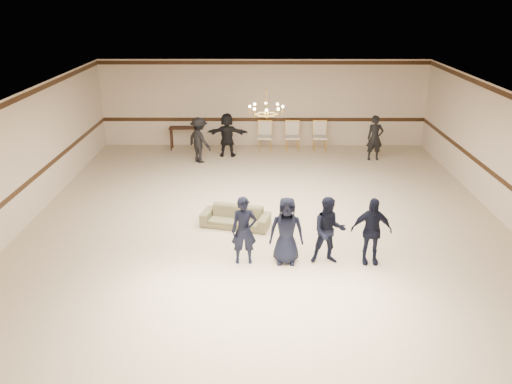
# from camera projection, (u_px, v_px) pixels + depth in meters

# --- Properties ---
(room) EXTENTS (12.01, 14.01, 3.21)m
(room) POSITION_uv_depth(u_px,v_px,m) (266.00, 162.00, 12.69)
(room) COLOR beige
(room) RESTS_ON ground
(chair_rail) EXTENTS (12.00, 0.02, 0.14)m
(chair_rail) POSITION_uv_depth(u_px,v_px,m) (264.00, 119.00, 19.42)
(chair_rail) COLOR #352010
(chair_rail) RESTS_ON wall_back
(crown_molding) EXTENTS (12.00, 0.02, 0.14)m
(crown_molding) POSITION_uv_depth(u_px,v_px,m) (264.00, 63.00, 18.66)
(crown_molding) COLOR #352010
(crown_molding) RESTS_ON wall_back
(chandelier) EXTENTS (0.94, 0.94, 0.89)m
(chandelier) POSITION_uv_depth(u_px,v_px,m) (266.00, 102.00, 13.16)
(chandelier) COLOR gold
(chandelier) RESTS_ON ceiling
(boy_a) EXTENTS (0.57, 0.39, 1.50)m
(boy_a) POSITION_uv_depth(u_px,v_px,m) (244.00, 231.00, 11.03)
(boy_a) COLOR black
(boy_a) RESTS_ON floor
(boy_b) EXTENTS (0.75, 0.50, 1.50)m
(boy_b) POSITION_uv_depth(u_px,v_px,m) (286.00, 231.00, 11.03)
(boy_b) COLOR black
(boy_b) RESTS_ON floor
(boy_c) EXTENTS (0.74, 0.58, 1.50)m
(boy_c) POSITION_uv_depth(u_px,v_px,m) (329.00, 231.00, 11.03)
(boy_c) COLOR black
(boy_c) RESTS_ON floor
(boy_d) EXTENTS (0.88, 0.38, 1.50)m
(boy_d) POSITION_uv_depth(u_px,v_px,m) (371.00, 231.00, 11.02)
(boy_d) COLOR black
(boy_d) RESTS_ON floor
(settee) EXTENTS (1.80, 1.05, 0.49)m
(settee) POSITION_uv_depth(u_px,v_px,m) (236.00, 217.00, 12.92)
(settee) COLOR #6A6447
(settee) RESTS_ON floor
(adult_left) EXTENTS (1.12, 1.11, 1.55)m
(adult_left) POSITION_uv_depth(u_px,v_px,m) (199.00, 140.00, 17.57)
(adult_left) COLOR black
(adult_left) RESTS_ON floor
(adult_mid) EXTENTS (1.46, 0.53, 1.55)m
(adult_mid) POSITION_uv_depth(u_px,v_px,m) (227.00, 135.00, 18.22)
(adult_mid) COLOR black
(adult_mid) RESTS_ON floor
(adult_right) EXTENTS (0.59, 0.41, 1.55)m
(adult_right) POSITION_uv_depth(u_px,v_px,m) (375.00, 138.00, 17.83)
(adult_right) COLOR black
(adult_right) RESTS_ON floor
(banquet_chair_left) EXTENTS (0.55, 0.55, 1.06)m
(banquet_chair_left) POSITION_uv_depth(u_px,v_px,m) (265.00, 137.00, 18.92)
(banquet_chair_left) COLOR beige
(banquet_chair_left) RESTS_ON floor
(banquet_chair_mid) EXTENTS (0.54, 0.54, 1.06)m
(banquet_chair_mid) POSITION_uv_depth(u_px,v_px,m) (293.00, 137.00, 18.92)
(banquet_chair_mid) COLOR beige
(banquet_chair_mid) RESTS_ON floor
(banquet_chair_right) EXTENTS (0.53, 0.53, 1.06)m
(banquet_chair_right) POSITION_uv_depth(u_px,v_px,m) (320.00, 137.00, 18.91)
(banquet_chair_right) COLOR beige
(banquet_chair_right) RESTS_ON floor
(console_table) EXTENTS (1.02, 0.46, 0.84)m
(console_table) POSITION_uv_depth(u_px,v_px,m) (184.00, 138.00, 19.16)
(console_table) COLOR black
(console_table) RESTS_ON floor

